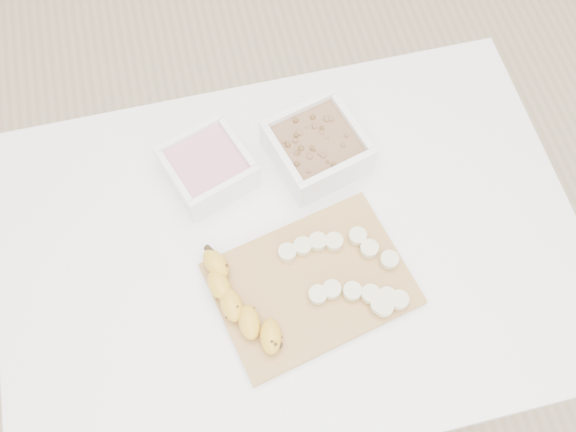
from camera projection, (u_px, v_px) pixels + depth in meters
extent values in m
plane|color=#C6AD89|center=(291.00, 349.00, 1.78)|extent=(3.50, 3.50, 0.00)
cube|color=white|center=(292.00, 250.00, 1.12)|extent=(1.00, 0.70, 0.04)
cylinder|color=white|center=(520.00, 393.00, 1.39)|extent=(0.05, 0.05, 0.71)
cylinder|color=white|center=(85.00, 240.00, 1.54)|extent=(0.05, 0.05, 0.71)
cylinder|color=white|center=(433.00, 165.00, 1.62)|extent=(0.05, 0.05, 0.71)
cube|color=white|center=(208.00, 167.00, 1.13)|extent=(0.17, 0.17, 0.06)
cube|color=pink|center=(208.00, 166.00, 1.13)|extent=(0.15, 0.15, 0.04)
cube|color=white|center=(317.00, 147.00, 1.15)|extent=(0.19, 0.19, 0.07)
cube|color=brown|center=(317.00, 146.00, 1.14)|extent=(0.16, 0.16, 0.04)
cube|color=#B88146|center=(311.00, 284.00, 1.07)|extent=(0.35, 0.29, 0.01)
cylinder|color=beige|center=(287.00, 252.00, 1.07)|extent=(0.03, 0.03, 0.01)
cylinder|color=beige|center=(303.00, 246.00, 1.08)|extent=(0.03, 0.03, 0.01)
cylinder|color=beige|center=(318.00, 242.00, 1.08)|extent=(0.03, 0.03, 0.01)
cylinder|color=beige|center=(334.00, 242.00, 1.08)|extent=(0.03, 0.03, 0.01)
cylinder|color=beige|center=(358.00, 236.00, 1.09)|extent=(0.03, 0.03, 0.01)
cylinder|color=beige|center=(369.00, 249.00, 1.08)|extent=(0.03, 0.03, 0.01)
cylinder|color=beige|center=(389.00, 260.00, 1.07)|extent=(0.03, 0.03, 0.01)
cylinder|color=beige|center=(318.00, 295.00, 1.04)|extent=(0.03, 0.03, 0.01)
cylinder|color=beige|center=(332.00, 289.00, 1.04)|extent=(0.03, 0.03, 0.01)
cylinder|color=beige|center=(352.00, 291.00, 1.04)|extent=(0.03, 0.03, 0.01)
cylinder|color=beige|center=(371.00, 294.00, 1.04)|extent=(0.03, 0.03, 0.01)
cylinder|color=beige|center=(387.00, 297.00, 1.04)|extent=(0.03, 0.03, 0.01)
cylinder|color=beige|center=(399.00, 300.00, 1.03)|extent=(0.03, 0.03, 0.01)
cylinder|color=beige|center=(384.00, 307.00, 1.03)|extent=(0.03, 0.03, 0.01)
cylinder|color=beige|center=(380.00, 305.00, 1.03)|extent=(0.03, 0.03, 0.01)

